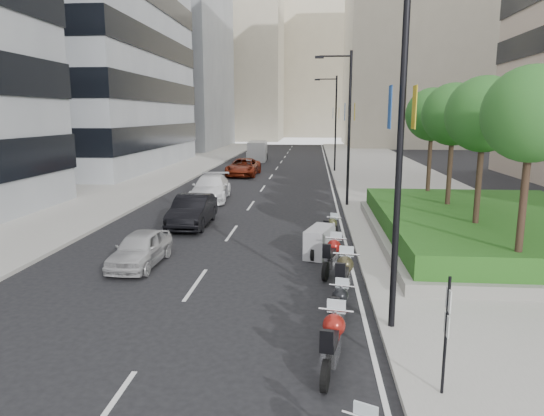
# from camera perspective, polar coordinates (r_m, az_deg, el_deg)

# --- Properties ---
(ground) EXTENTS (160.00, 160.00, 0.00)m
(ground) POSITION_cam_1_polar(r_m,az_deg,el_deg) (12.25, -6.48, -15.45)
(ground) COLOR black
(ground) RESTS_ON ground
(sidewalk_right) EXTENTS (10.00, 100.00, 0.15)m
(sidewalk_right) POSITION_cam_1_polar(r_m,az_deg,el_deg) (41.65, 14.18, 3.19)
(sidewalk_right) COLOR #9E9B93
(sidewalk_right) RESTS_ON ground
(sidewalk_left) EXTENTS (8.00, 100.00, 0.15)m
(sidewalk_left) POSITION_cam_1_polar(r_m,az_deg,el_deg) (43.51, -14.31, 3.50)
(sidewalk_left) COLOR #9E9B93
(sidewalk_left) RESTS_ON ground
(lane_edge) EXTENTS (0.12, 100.00, 0.01)m
(lane_edge) POSITION_cam_1_polar(r_m,az_deg,el_deg) (41.14, 6.87, 3.25)
(lane_edge) COLOR silver
(lane_edge) RESTS_ON ground
(lane_centre) EXTENTS (0.12, 100.00, 0.01)m
(lane_centre) POSITION_cam_1_polar(r_m,az_deg,el_deg) (41.28, -0.38, 3.36)
(lane_centre) COLOR silver
(lane_centre) RESTS_ON ground
(building_grey_far) EXTENTS (22.00, 26.00, 30.00)m
(building_grey_far) POSITION_cam_1_polar(r_m,az_deg,el_deg) (85.45, -13.65, 17.04)
(building_grey_far) COLOR gray
(building_grey_far) RESTS_ON ground
(building_cream_right) EXTENTS (28.00, 24.00, 36.00)m
(building_cream_right) POSITION_cam_1_polar(r_m,az_deg,el_deg) (93.72, 17.92, 18.11)
(building_cream_right) COLOR #B7AD93
(building_cream_right) RESTS_ON ground
(building_cream_left) EXTENTS (26.00, 24.00, 34.00)m
(building_cream_left) POSITION_cam_1_polar(r_m,az_deg,el_deg) (113.18, -5.69, 16.72)
(building_cream_left) COLOR #B7AD93
(building_cream_left) RESTS_ON ground
(building_cream_centre) EXTENTS (30.00, 24.00, 38.00)m
(building_cream_centre) POSITION_cam_1_polar(r_m,az_deg,el_deg) (131.46, 4.96, 16.79)
(building_cream_centre) COLOR #B7AD93
(building_cream_centre) RESTS_ON ground
(planter) EXTENTS (10.00, 14.00, 0.40)m
(planter) POSITION_cam_1_polar(r_m,az_deg,el_deg) (22.73, 24.70, -3.02)
(planter) COLOR gray
(planter) RESTS_ON sidewalk_right
(hedge) EXTENTS (9.40, 13.40, 0.80)m
(hedge) POSITION_cam_1_polar(r_m,az_deg,el_deg) (22.60, 24.82, -1.54)
(hedge) COLOR #1D4915
(hedge) RESTS_ON planter
(tree_0) EXTENTS (2.80, 2.80, 6.30)m
(tree_0) POSITION_cam_1_polar(r_m,az_deg,el_deg) (16.02, 28.26, 9.63)
(tree_0) COLOR #332319
(tree_0) RESTS_ON planter
(tree_1) EXTENTS (2.80, 2.80, 6.30)m
(tree_1) POSITION_cam_1_polar(r_m,az_deg,el_deg) (19.77, 23.68, 10.00)
(tree_1) COLOR #332319
(tree_1) RESTS_ON planter
(tree_2) EXTENTS (2.80, 2.80, 6.30)m
(tree_2) POSITION_cam_1_polar(r_m,az_deg,el_deg) (23.60, 20.57, 10.22)
(tree_2) COLOR #332319
(tree_2) RESTS_ON planter
(tree_3) EXTENTS (2.80, 2.80, 6.30)m
(tree_3) POSITION_cam_1_polar(r_m,az_deg,el_deg) (27.47, 18.33, 10.36)
(tree_3) COLOR #332319
(tree_3) RESTS_ON planter
(lamp_post_0) EXTENTS (2.34, 0.45, 9.00)m
(lamp_post_0) POSITION_cam_1_polar(r_m,az_deg,el_deg) (11.91, 14.18, 8.84)
(lamp_post_0) COLOR black
(lamp_post_0) RESTS_ON ground
(lamp_post_1) EXTENTS (2.34, 0.45, 9.00)m
(lamp_post_1) POSITION_cam_1_polar(r_m,az_deg,el_deg) (28.82, 8.78, 10.06)
(lamp_post_1) COLOR black
(lamp_post_1) RESTS_ON ground
(lamp_post_2) EXTENTS (2.34, 0.45, 9.00)m
(lamp_post_2) POSITION_cam_1_polar(r_m,az_deg,el_deg) (46.79, 7.32, 10.37)
(lamp_post_2) COLOR black
(lamp_post_2) RESTS_ON ground
(parking_sign) EXTENTS (0.06, 0.32, 2.50)m
(parking_sign) POSITION_cam_1_polar(r_m,az_deg,el_deg) (9.94, 19.82, -13.31)
(parking_sign) COLOR black
(parking_sign) RESTS_ON ground
(motorcycle_1) EXTENTS (0.78, 2.32, 1.16)m
(motorcycle_1) POSITION_cam_1_polar(r_m,az_deg,el_deg) (10.87, 7.07, -15.42)
(motorcycle_1) COLOR black
(motorcycle_1) RESTS_ON ground
(motorcycle_2) EXTENTS (0.71, 2.00, 1.00)m
(motorcycle_2) POSITION_cam_1_polar(r_m,az_deg,el_deg) (12.84, 7.84, -11.59)
(motorcycle_2) COLOR black
(motorcycle_2) RESTS_ON ground
(motorcycle_3) EXTENTS (0.82, 2.44, 1.22)m
(motorcycle_3) POSITION_cam_1_polar(r_m,az_deg,el_deg) (14.84, 8.42, -7.98)
(motorcycle_3) COLOR black
(motorcycle_3) RESTS_ON ground
(motorcycle_4) EXTENTS (0.90, 2.25, 1.14)m
(motorcycle_4) POSITION_cam_1_polar(r_m,az_deg,el_deg) (17.00, 7.08, -5.63)
(motorcycle_4) COLOR black
(motorcycle_4) RESTS_ON ground
(motorcycle_5) EXTENTS (1.26, 2.01, 1.14)m
(motorcycle_5) POSITION_cam_1_polar(r_m,az_deg,el_deg) (18.97, 5.59, -3.99)
(motorcycle_5) COLOR black
(motorcycle_5) RESTS_ON ground
(motorcycle_6) EXTENTS (0.86, 1.92, 0.99)m
(motorcycle_6) POSITION_cam_1_polar(r_m,az_deg,el_deg) (21.22, 6.93, -2.52)
(motorcycle_6) COLOR black
(motorcycle_6) RESTS_ON ground
(car_a) EXTENTS (1.60, 3.77, 1.27)m
(car_a) POSITION_cam_1_polar(r_m,az_deg,el_deg) (18.35, -15.23, -4.63)
(car_a) COLOR #AFAFB1
(car_a) RESTS_ON ground
(car_b) EXTENTS (1.68, 4.69, 1.54)m
(car_b) POSITION_cam_1_polar(r_m,az_deg,el_deg) (24.19, -9.34, -0.34)
(car_b) COLOR black
(car_b) RESTS_ON ground
(car_c) EXTENTS (2.65, 5.64, 1.59)m
(car_c) POSITION_cam_1_polar(r_m,az_deg,el_deg) (31.47, -7.20, 2.36)
(car_c) COLOR white
(car_c) RESTS_ON ground
(car_d) EXTENTS (2.77, 5.72, 1.57)m
(car_d) POSITION_cam_1_polar(r_m,az_deg,el_deg) (44.01, -3.39, 4.83)
(car_d) COLOR maroon
(car_d) RESTS_ON ground
(delivery_van) EXTENTS (2.33, 5.55, 2.29)m
(delivery_van) POSITION_cam_1_polar(r_m,az_deg,el_deg) (58.30, -1.73, 6.61)
(delivery_van) COLOR #ADAEB0
(delivery_van) RESTS_ON ground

